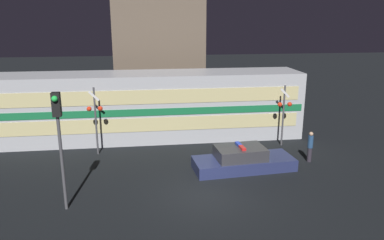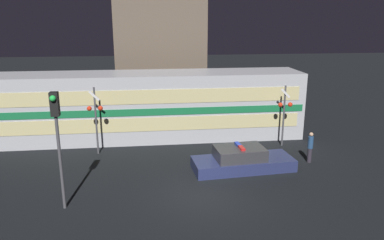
# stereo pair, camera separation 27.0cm
# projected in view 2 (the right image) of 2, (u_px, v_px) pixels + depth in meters

# --- Properties ---
(ground_plane) EXTENTS (120.00, 120.00, 0.00)m
(ground_plane) POSITION_uv_depth(u_px,v_px,m) (204.00, 195.00, 15.96)
(ground_plane) COLOR black
(train) EXTENTS (18.51, 3.22, 4.07)m
(train) POSITION_uv_depth(u_px,v_px,m) (151.00, 106.00, 23.02)
(train) COLOR #B7BABF
(train) RESTS_ON ground_plane
(police_car) EXTENTS (5.10, 2.25, 1.28)m
(police_car) POSITION_uv_depth(u_px,v_px,m) (242.00, 160.00, 18.50)
(police_car) COLOR navy
(police_car) RESTS_ON ground_plane
(pedestrian) EXTENTS (0.27, 0.27, 1.62)m
(pedestrian) POSITION_uv_depth(u_px,v_px,m) (310.00, 147.00, 19.30)
(pedestrian) COLOR #2D2833
(pedestrian) RESTS_ON ground_plane
(crossing_signal_near) EXTENTS (0.84, 0.31, 3.57)m
(crossing_signal_near) POSITION_uv_depth(u_px,v_px,m) (284.00, 110.00, 21.41)
(crossing_signal_near) COLOR #4C4C51
(crossing_signal_near) RESTS_ON ground_plane
(crossing_signal_far) EXTENTS (0.84, 0.31, 3.73)m
(crossing_signal_far) POSITION_uv_depth(u_px,v_px,m) (95.00, 114.00, 20.08)
(crossing_signal_far) COLOR #4C4C51
(crossing_signal_far) RESTS_ON ground_plane
(traffic_light_corner) EXTENTS (0.30, 0.46, 4.68)m
(traffic_light_corner) POSITION_uv_depth(u_px,v_px,m) (57.00, 127.00, 13.94)
(traffic_light_corner) COLOR #4C4C51
(traffic_light_corner) RESTS_ON ground_plane
(building_left) EXTENTS (6.64, 4.15, 8.87)m
(building_left) POSITION_uv_depth(u_px,v_px,m) (160.00, 56.00, 28.73)
(building_left) COLOR brown
(building_left) RESTS_ON ground_plane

